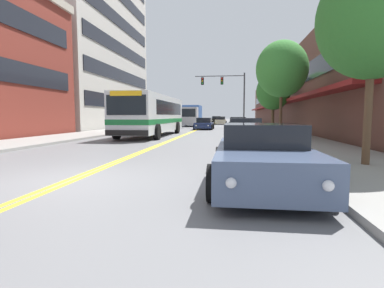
{
  "coord_description": "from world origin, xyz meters",
  "views": [
    {
      "loc": [
        3.71,
        -6.45,
        1.5
      ],
      "look_at": [
        -0.68,
        26.67,
        -1.65
      ],
      "focal_mm": 28.0,
      "sensor_mm": 36.0,
      "label": 1
    }
  ],
  "objects_px": {
    "car_dark_grey_parked_left_near": "(167,123)",
    "car_silver_parked_right_far": "(245,132)",
    "car_white_parked_right_end": "(237,122)",
    "fire_hydrant": "(268,130)",
    "car_slate_blue_parked_right_foreground": "(262,156)",
    "street_tree_right_mid": "(282,69)",
    "street_tree_right_far": "(273,91)",
    "city_bus": "(153,114)",
    "car_charcoal_parked_right_mid": "(238,124)",
    "car_beige_moving_third": "(221,121)",
    "street_tree_right_near": "(373,19)",
    "traffic_signal_mast": "(228,89)",
    "box_truck": "(192,115)",
    "car_black_moving_second": "(216,120)",
    "car_navy_moving_lead": "(204,124)"
  },
  "relations": [
    {
      "from": "traffic_signal_mast",
      "to": "street_tree_right_mid",
      "type": "bearing_deg",
      "value": -79.28
    },
    {
      "from": "car_silver_parked_right_far",
      "to": "box_truck",
      "type": "bearing_deg",
      "value": 103.38
    },
    {
      "from": "car_black_moving_second",
      "to": "street_tree_right_mid",
      "type": "distance_m",
      "value": 42.64
    },
    {
      "from": "car_black_moving_second",
      "to": "street_tree_right_mid",
      "type": "xyz_separation_m",
      "value": [
        6.08,
        -42.04,
        3.67
      ]
    },
    {
      "from": "car_silver_parked_right_far",
      "to": "car_black_moving_second",
      "type": "height_order",
      "value": "car_black_moving_second"
    },
    {
      "from": "car_white_parked_right_end",
      "to": "fire_hydrant",
      "type": "distance_m",
      "value": 24.95
    },
    {
      "from": "city_bus",
      "to": "car_white_parked_right_end",
      "type": "distance_m",
      "value": 22.87
    },
    {
      "from": "car_silver_parked_right_far",
      "to": "fire_hydrant",
      "type": "xyz_separation_m",
      "value": [
        1.53,
        3.0,
        -0.04
      ]
    },
    {
      "from": "city_bus",
      "to": "car_beige_moving_third",
      "type": "height_order",
      "value": "city_bus"
    },
    {
      "from": "car_navy_moving_lead",
      "to": "box_truck",
      "type": "xyz_separation_m",
      "value": [
        -2.79,
        10.48,
        0.99
      ]
    },
    {
      "from": "street_tree_right_mid",
      "to": "car_beige_moving_third",
      "type": "bearing_deg",
      "value": 98.27
    },
    {
      "from": "car_silver_parked_right_far",
      "to": "car_white_parked_right_end",
      "type": "xyz_separation_m",
      "value": [
        -0.01,
        27.9,
        -0.01
      ]
    },
    {
      "from": "car_slate_blue_parked_right_foreground",
      "to": "car_black_moving_second",
      "type": "distance_m",
      "value": 54.7
    },
    {
      "from": "city_bus",
      "to": "box_truck",
      "type": "distance_m",
      "value": 21.52
    },
    {
      "from": "car_navy_moving_lead",
      "to": "street_tree_right_far",
      "type": "relative_size",
      "value": 0.84
    },
    {
      "from": "car_white_parked_right_end",
      "to": "street_tree_right_near",
      "type": "relative_size",
      "value": 0.87
    },
    {
      "from": "car_dark_grey_parked_left_near",
      "to": "street_tree_right_mid",
      "type": "height_order",
      "value": "street_tree_right_mid"
    },
    {
      "from": "city_bus",
      "to": "fire_hydrant",
      "type": "distance_m",
      "value": 8.81
    },
    {
      "from": "box_truck",
      "to": "fire_hydrant",
      "type": "bearing_deg",
      "value": -71.79
    },
    {
      "from": "car_slate_blue_parked_right_foreground",
      "to": "street_tree_right_mid",
      "type": "relative_size",
      "value": 0.82
    },
    {
      "from": "city_bus",
      "to": "car_black_moving_second",
      "type": "bearing_deg",
      "value": 85.78
    },
    {
      "from": "street_tree_right_near",
      "to": "street_tree_right_far",
      "type": "bearing_deg",
      "value": 90.07
    },
    {
      "from": "car_black_moving_second",
      "to": "car_slate_blue_parked_right_foreground",
      "type": "bearing_deg",
      "value": -86.08
    },
    {
      "from": "car_dark_grey_parked_left_near",
      "to": "car_slate_blue_parked_right_foreground",
      "type": "relative_size",
      "value": 1.01
    },
    {
      "from": "car_dark_grey_parked_left_near",
      "to": "car_charcoal_parked_right_mid",
      "type": "bearing_deg",
      "value": -24.9
    },
    {
      "from": "car_slate_blue_parked_right_foreground",
      "to": "fire_hydrant",
      "type": "xyz_separation_m",
      "value": [
        1.57,
        12.55,
        -0.02
      ]
    },
    {
      "from": "car_silver_parked_right_far",
      "to": "fire_hydrant",
      "type": "bearing_deg",
      "value": 63.02
    },
    {
      "from": "fire_hydrant",
      "to": "traffic_signal_mast",
      "type": "bearing_deg",
      "value": 98.48
    },
    {
      "from": "car_charcoal_parked_right_mid",
      "to": "fire_hydrant",
      "type": "xyz_separation_m",
      "value": [
        1.57,
        -13.72,
        -0.03
      ]
    },
    {
      "from": "car_white_parked_right_end",
      "to": "fire_hydrant",
      "type": "relative_size",
      "value": 5.2
    },
    {
      "from": "car_charcoal_parked_right_mid",
      "to": "car_white_parked_right_end",
      "type": "xyz_separation_m",
      "value": [
        0.03,
        11.19,
        0.0
      ]
    },
    {
      "from": "car_black_moving_second",
      "to": "street_tree_right_near",
      "type": "distance_m",
      "value": 52.82
    },
    {
      "from": "car_black_moving_second",
      "to": "box_truck",
      "type": "relative_size",
      "value": 0.69
    },
    {
      "from": "fire_hydrant",
      "to": "car_charcoal_parked_right_mid",
      "type": "bearing_deg",
      "value": 96.51
    },
    {
      "from": "car_beige_moving_third",
      "to": "street_tree_right_near",
      "type": "xyz_separation_m",
      "value": [
        5.69,
        -44.09,
        3.48
      ]
    },
    {
      "from": "car_charcoal_parked_right_mid",
      "to": "street_tree_right_mid",
      "type": "height_order",
      "value": "street_tree_right_mid"
    },
    {
      "from": "car_dark_grey_parked_left_near",
      "to": "car_silver_parked_right_far",
      "type": "distance_m",
      "value": 22.62
    },
    {
      "from": "box_truck",
      "to": "traffic_signal_mast",
      "type": "xyz_separation_m",
      "value": [
        5.28,
        -5.75,
        3.27
      ]
    },
    {
      "from": "city_bus",
      "to": "car_silver_parked_right_far",
      "type": "distance_m",
      "value": 9.06
    },
    {
      "from": "car_dark_grey_parked_left_near",
      "to": "car_silver_parked_right_far",
      "type": "height_order",
      "value": "car_silver_parked_right_far"
    },
    {
      "from": "car_silver_parked_right_far",
      "to": "box_truck",
      "type": "xyz_separation_m",
      "value": [
        -6.56,
        27.57,
        0.94
      ]
    },
    {
      "from": "car_silver_parked_right_far",
      "to": "street_tree_right_mid",
      "type": "relative_size",
      "value": 0.71
    },
    {
      "from": "car_slate_blue_parked_right_foreground",
      "to": "car_white_parked_right_end",
      "type": "relative_size",
      "value": 1.0
    },
    {
      "from": "street_tree_right_near",
      "to": "car_charcoal_parked_right_mid",
      "type": "bearing_deg",
      "value": 97.36
    },
    {
      "from": "car_charcoal_parked_right_mid",
      "to": "car_beige_moving_third",
      "type": "bearing_deg",
      "value": 97.35
    },
    {
      "from": "street_tree_right_near",
      "to": "street_tree_right_mid",
      "type": "height_order",
      "value": "street_tree_right_mid"
    },
    {
      "from": "car_white_parked_right_end",
      "to": "box_truck",
      "type": "distance_m",
      "value": 6.62
    },
    {
      "from": "street_tree_right_near",
      "to": "street_tree_right_far",
      "type": "height_order",
      "value": "street_tree_right_near"
    },
    {
      "from": "street_tree_right_far",
      "to": "city_bus",
      "type": "bearing_deg",
      "value": -147.47
    },
    {
      "from": "car_black_moving_second",
      "to": "fire_hydrant",
      "type": "distance_m",
      "value": 42.35
    }
  ]
}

